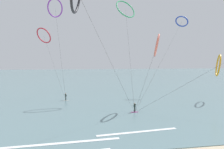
% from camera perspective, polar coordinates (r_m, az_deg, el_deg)
% --- Properties ---
extents(sea_water, '(400.00, 200.00, 0.08)m').
position_cam_1_polar(sea_water, '(117.63, -6.38, -0.38)').
color(sea_water, slate).
rests_on(sea_water, ground).
extents(surfer_magenta, '(1.40, 0.73, 1.70)m').
position_cam_1_polar(surfer_magenta, '(33.36, 7.10, -10.37)').
color(surfer_magenta, '#CC288E').
rests_on(surfer_magenta, ground).
extents(surfer_ivory, '(1.40, 0.68, 1.70)m').
position_cam_1_polar(surfer_ivory, '(44.04, -14.25, -6.92)').
color(surfer_ivory, silver).
rests_on(surfer_ivory, ground).
extents(kite_crimson, '(9.35, 13.00, 18.39)m').
position_cam_1_polar(kite_crimson, '(55.14, -20.54, 11.31)').
color(kite_crimson, red).
rests_on(kite_crimson, ground).
extents(kite_violet, '(3.80, 3.74, 23.16)m').
position_cam_1_polar(kite_violet, '(45.31, -17.31, 19.21)').
color(kite_violet, purple).
rests_on(kite_violet, ground).
extents(kite_cobalt, '(21.09, 19.80, 22.41)m').
position_cam_1_polar(kite_cobalt, '(58.00, 20.96, 15.23)').
color(kite_cobalt, '#2647B7').
rests_on(kite_cobalt, ground).
extents(kite_emerald, '(5.91, 14.74, 23.91)m').
position_cam_1_polar(kite_emerald, '(46.21, 4.27, 19.71)').
color(kite_emerald, '#199351').
rests_on(kite_emerald, ground).
extents(kite_coral, '(6.44, 4.82, 14.44)m').
position_cam_1_polar(kite_coral, '(36.48, 13.82, 8.83)').
color(kite_coral, '#EA7260').
rests_on(kite_coral, ground).
extents(kite_amber, '(23.54, 9.25, 10.83)m').
position_cam_1_polar(kite_amber, '(48.75, 30.24, 2.48)').
color(kite_amber, orange).
rests_on(kite_amber, ground).
extents(wave_crest_mid, '(14.52, 1.19, 0.12)m').
position_cam_1_polar(wave_crest_mid, '(22.34, -17.39, -20.05)').
color(wave_crest_mid, white).
rests_on(wave_crest_mid, ground).
extents(wave_crest_far, '(10.85, 1.46, 0.12)m').
position_cam_1_polar(wave_crest_far, '(24.76, 8.13, -17.44)').
color(wave_crest_far, white).
rests_on(wave_crest_far, ground).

